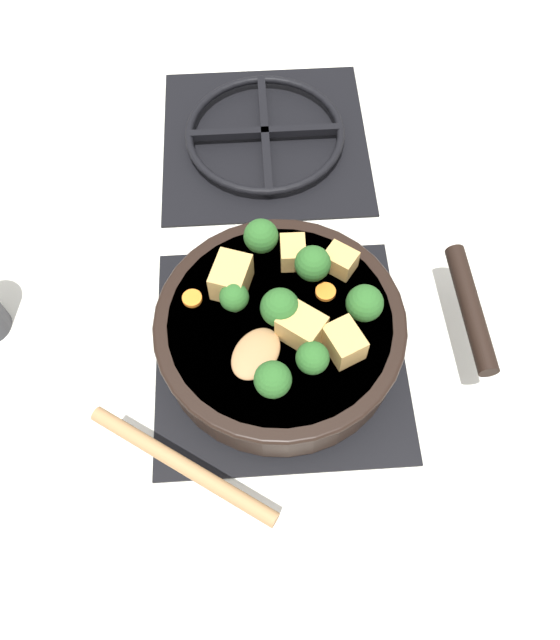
{
  "coord_description": "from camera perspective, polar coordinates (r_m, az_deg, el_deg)",
  "views": [
    {
      "loc": [
        -0.02,
        -0.34,
        0.71
      ],
      "look_at": [
        0.0,
        0.0,
        0.09
      ],
      "focal_mm": 35.0,
      "sensor_mm": 36.0,
      "label": 1
    }
  ],
  "objects": [
    {
      "name": "wooden_spoon",
      "position": [
        0.66,
        -5.77,
        -8.38
      ],
      "size": [
        0.21,
        0.23,
        0.02
      ],
      "color": "#A87A4C",
      "rests_on": "skillet_pan"
    },
    {
      "name": "ground_plane",
      "position": [
        0.79,
        -0.0,
        -3.02
      ],
      "size": [
        2.4,
        2.4,
        0.0
      ],
      "primitive_type": "plane",
      "color": "silver"
    },
    {
      "name": "broccoli_floret_east_rim",
      "position": [
        0.7,
        7.74,
        1.55
      ],
      "size": [
        0.04,
        0.04,
        0.05
      ],
      "color": "#709956",
      "rests_on": "skillet_pan"
    },
    {
      "name": "broccoli_floret_south_cluster",
      "position": [
        0.65,
        -0.67,
        -5.48
      ],
      "size": [
        0.04,
        0.04,
        0.05
      ],
      "color": "#709956",
      "rests_on": "skillet_pan"
    },
    {
      "name": "broccoli_floret_mid_floret",
      "position": [
        0.72,
        3.01,
        5.15
      ],
      "size": [
        0.04,
        0.04,
        0.05
      ],
      "color": "#709956",
      "rests_on": "skillet_pan"
    },
    {
      "name": "tofu_cube_center_large",
      "position": [
        0.74,
        5.52,
        5.41
      ],
      "size": [
        0.05,
        0.04,
        0.03
      ],
      "primitive_type": "cube",
      "rotation": [
        0.0,
        0.0,
        5.64
      ],
      "color": "tan",
      "rests_on": "skillet_pan"
    },
    {
      "name": "broccoli_floret_near_spoon",
      "position": [
        0.66,
        2.99,
        -3.51
      ],
      "size": [
        0.04,
        0.04,
        0.04
      ],
      "color": "#709956",
      "rests_on": "skillet_pan"
    },
    {
      "name": "tofu_cube_east_chunk",
      "position": [
        0.68,
        5.87,
        -2.06
      ],
      "size": [
        0.05,
        0.05,
        0.03
      ],
      "primitive_type": "cube",
      "rotation": [
        0.0,
        0.0,
        5.14
      ],
      "color": "tan",
      "rests_on": "skillet_pan"
    },
    {
      "name": "tofu_cube_near_handle",
      "position": [
        0.69,
        1.98,
        -0.68
      ],
      "size": [
        0.06,
        0.06,
        0.04
      ],
      "primitive_type": "cube",
      "rotation": [
        0.0,
        0.0,
        5.63
      ],
      "color": "tan",
      "rests_on": "skillet_pan"
    },
    {
      "name": "broccoli_floret_north_edge",
      "position": [
        0.68,
        -0.39,
        0.97
      ],
      "size": [
        0.04,
        0.04,
        0.05
      ],
      "color": "#709956",
      "rests_on": "skillet_pan"
    },
    {
      "name": "tofu_cube_west_chunk",
      "position": [
        0.72,
        -4.48,
        3.92
      ],
      "size": [
        0.05,
        0.06,
        0.04
      ],
      "primitive_type": "cube",
      "rotation": [
        0.0,
        0.0,
        1.23
      ],
      "color": "tan",
      "rests_on": "skillet_pan"
    },
    {
      "name": "front_burner_grate",
      "position": [
        0.78,
        -0.0,
        -2.64
      ],
      "size": [
        0.31,
        0.31,
        0.03
      ],
      "color": "black",
      "rests_on": "ground_plane"
    },
    {
      "name": "rear_burner_grate",
      "position": [
        0.99,
        -1.38,
        16.46
      ],
      "size": [
        0.31,
        0.31,
        0.03
      ],
      "color": "black",
      "rests_on": "ground_plane"
    },
    {
      "name": "tofu_cube_back_piece",
      "position": [
        0.74,
        1.18,
        6.19
      ],
      "size": [
        0.03,
        0.04,
        0.03
      ],
      "primitive_type": "cube",
      "rotation": [
        0.0,
        0.0,
        1.55
      ],
      "color": "tan",
      "rests_on": "skillet_pan"
    },
    {
      "name": "carrot_slice_orange_thin",
      "position": [
        0.73,
        -8.04,
        1.98
      ],
      "size": [
        0.02,
        0.02,
        0.01
      ],
      "primitive_type": "cylinder",
      "color": "orange",
      "rests_on": "skillet_pan"
    },
    {
      "name": "carrot_slice_near_center",
      "position": [
        0.73,
        4.19,
        2.58
      ],
      "size": [
        0.02,
        0.02,
        0.01
      ],
      "primitive_type": "cylinder",
      "color": "orange",
      "rests_on": "skillet_pan"
    },
    {
      "name": "broccoli_floret_center_top",
      "position": [
        0.7,
        -4.21,
        2.07
      ],
      "size": [
        0.03,
        0.03,
        0.04
      ],
      "color": "#709956",
      "rests_on": "skillet_pan"
    },
    {
      "name": "broccoli_floret_west_rim",
      "position": [
        0.74,
        -1.75,
        7.64
      ],
      "size": [
        0.04,
        0.04,
        0.05
      ],
      "color": "#709956",
      "rests_on": "skillet_pan"
    },
    {
      "name": "skillet_pan",
      "position": [
        0.73,
        0.18,
        -0.98
      ],
      "size": [
        0.39,
        0.29,
        0.06
      ],
      "color": "black",
      "rests_on": "front_burner_grate"
    }
  ]
}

